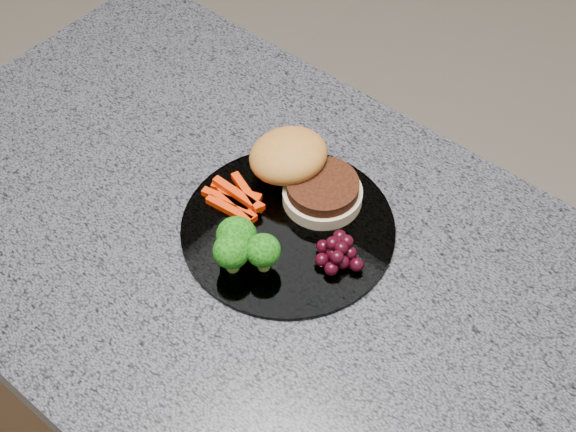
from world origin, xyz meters
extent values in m
cube|color=#555660|center=(0.00, 0.00, 0.88)|extent=(1.20, 0.60, 0.04)
cylinder|color=white|center=(-0.09, 0.05, 0.90)|extent=(0.26, 0.26, 0.01)
cylinder|color=#C7B48C|center=(-0.08, 0.10, 0.91)|extent=(0.10, 0.10, 0.02)
cylinder|color=#3C180B|center=(-0.08, 0.10, 0.93)|extent=(0.09, 0.09, 0.01)
ellipsoid|color=#A55F29|center=(-0.14, 0.11, 0.93)|extent=(0.10, 0.10, 0.05)
cube|color=red|center=(-0.16, 0.04, 0.91)|extent=(0.07, 0.01, 0.01)
cube|color=red|center=(-0.16, 0.03, 0.91)|extent=(0.07, 0.02, 0.01)
cube|color=red|center=(-0.17, 0.03, 0.91)|extent=(0.07, 0.02, 0.01)
cube|color=red|center=(-0.16, 0.05, 0.92)|extent=(0.06, 0.03, 0.01)
cube|color=red|center=(-0.17, 0.04, 0.92)|extent=(0.07, 0.01, 0.01)
cube|color=red|center=(-0.16, 0.02, 0.91)|extent=(0.07, 0.02, 0.01)
cube|color=red|center=(-0.17, 0.04, 0.91)|extent=(0.07, 0.03, 0.01)
cylinder|color=#5D8E33|center=(-0.11, -0.02, 0.92)|extent=(0.02, 0.02, 0.02)
ellipsoid|color=black|center=(-0.11, -0.02, 0.94)|extent=(0.05, 0.05, 0.04)
cylinder|color=#5D8E33|center=(-0.07, -0.02, 0.92)|extent=(0.01, 0.01, 0.02)
ellipsoid|color=black|center=(-0.07, -0.02, 0.94)|extent=(0.04, 0.04, 0.04)
cylinder|color=#5D8E33|center=(-0.10, -0.04, 0.92)|extent=(0.02, 0.02, 0.02)
ellipsoid|color=black|center=(-0.10, -0.04, 0.94)|extent=(0.04, 0.04, 0.04)
sphere|color=black|center=(-0.02, 0.04, 0.91)|extent=(0.02, 0.02, 0.02)
sphere|color=black|center=(0.00, 0.04, 0.91)|extent=(0.02, 0.02, 0.02)
sphere|color=black|center=(0.00, 0.06, 0.91)|extent=(0.02, 0.02, 0.02)
sphere|color=black|center=(-0.02, 0.06, 0.91)|extent=(0.02, 0.02, 0.02)
sphere|color=black|center=(-0.03, 0.04, 0.91)|extent=(0.02, 0.02, 0.02)
sphere|color=black|center=(-0.02, 0.03, 0.91)|extent=(0.02, 0.02, 0.02)
sphere|color=black|center=(-0.01, 0.02, 0.91)|extent=(0.02, 0.02, 0.02)
sphere|color=black|center=(0.01, 0.05, 0.91)|extent=(0.02, 0.02, 0.02)
sphere|color=black|center=(-0.03, 0.07, 0.91)|extent=(0.02, 0.02, 0.02)
sphere|color=black|center=(-0.01, 0.05, 0.93)|extent=(0.02, 0.02, 0.02)
sphere|color=black|center=(-0.02, 0.05, 0.93)|extent=(0.02, 0.02, 0.02)
sphere|color=black|center=(-0.01, 0.03, 0.93)|extent=(0.02, 0.02, 0.02)
sphere|color=black|center=(-0.01, 0.06, 0.93)|extent=(0.02, 0.02, 0.02)
camera|label=1|loc=(0.30, -0.41, 1.67)|focal=50.00mm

